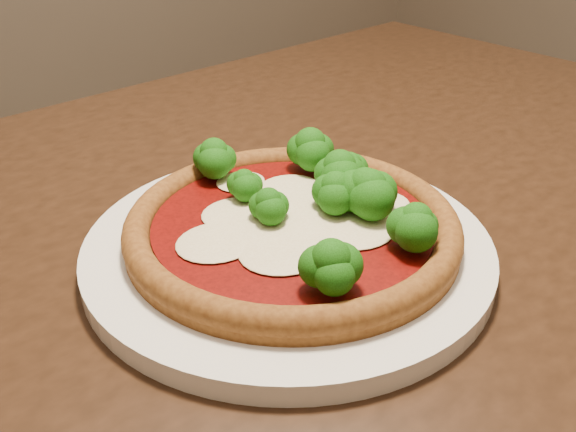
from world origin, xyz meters
TOP-DOWN VIEW (x-y plane):
  - dining_table at (-0.16, -0.21)m, footprint 1.43×1.07m
  - plate at (-0.23, -0.27)m, footprint 0.34×0.34m
  - pizza at (-0.21, -0.27)m, footprint 0.28×0.28m

SIDE VIEW (x-z plane):
  - dining_table at x=-0.16m, z-range 0.29..1.04m
  - plate at x=-0.23m, z-range 0.75..0.77m
  - pizza at x=-0.21m, z-range 0.75..0.82m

